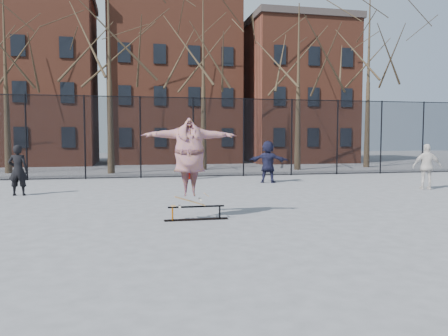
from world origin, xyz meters
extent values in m
plane|color=#5C5C61|center=(0.00, 0.00, 0.00)|extent=(100.00, 100.00, 0.00)
cube|color=black|center=(-0.31, 1.67, 0.01)|extent=(1.56, 0.24, 0.01)
cylinder|color=#C55C0B|center=(-0.89, 1.67, 0.16)|extent=(0.04, 0.04, 0.32)
cylinder|color=black|center=(0.26, 1.67, 0.16)|extent=(0.04, 0.04, 0.32)
cylinder|color=black|center=(-0.31, 1.67, 0.32)|extent=(1.37, 0.04, 0.04)
imported|color=#5E3E9C|center=(-0.47, 1.67, 1.38)|extent=(2.36, 0.86, 1.88)
imported|color=black|center=(-5.64, 7.32, 0.87)|extent=(0.66, 0.45, 1.75)
imported|color=#A0130E|center=(0.85, 12.00, 0.83)|extent=(0.98, 0.87, 1.66)
imported|color=silver|center=(9.22, 5.96, 0.88)|extent=(1.11, 0.83, 1.75)
imported|color=#1B1C37|center=(4.05, 9.67, 0.93)|extent=(1.79, 1.24, 1.86)
cylinder|color=black|center=(-6.60, 13.00, 2.00)|extent=(0.07, 0.07, 4.00)
cylinder|color=black|center=(-4.00, 13.00, 2.00)|extent=(0.07, 0.07, 4.00)
cylinder|color=black|center=(-1.40, 13.00, 2.00)|extent=(0.07, 0.07, 4.00)
cylinder|color=black|center=(1.20, 13.00, 2.00)|extent=(0.07, 0.07, 4.00)
cylinder|color=black|center=(3.80, 13.00, 2.00)|extent=(0.07, 0.07, 4.00)
cylinder|color=black|center=(6.40, 13.00, 2.00)|extent=(0.07, 0.07, 4.00)
cylinder|color=black|center=(9.00, 13.00, 2.00)|extent=(0.07, 0.07, 4.00)
cylinder|color=black|center=(11.60, 13.00, 2.00)|extent=(0.07, 0.07, 4.00)
cylinder|color=black|center=(14.20, 13.00, 2.00)|extent=(0.07, 0.07, 4.00)
cube|color=black|center=(0.00, 13.00, 2.00)|extent=(34.00, 0.01, 4.00)
cylinder|color=black|center=(0.00, 13.00, 3.96)|extent=(34.00, 0.04, 0.04)
cone|color=black|center=(-8.50, 17.80, 2.31)|extent=(0.40, 0.40, 4.62)
cone|color=black|center=(-3.00, 16.50, 2.31)|extent=(0.40, 0.40, 4.62)
cone|color=black|center=(2.50, 17.80, 2.31)|extent=(0.40, 0.40, 4.62)
cone|color=black|center=(8.00, 16.50, 2.31)|extent=(0.40, 0.40, 4.62)
cone|color=black|center=(13.50, 17.80, 2.31)|extent=(0.40, 0.40, 4.62)
cube|color=brown|center=(-9.00, 26.00, 6.00)|extent=(9.00, 7.00, 12.00)
cube|color=brown|center=(1.50, 26.00, 6.50)|extent=(10.00, 7.00, 13.00)
cube|color=brown|center=(11.50, 26.00, 5.50)|extent=(8.00, 7.00, 11.00)
camera|label=1|loc=(-1.83, -8.69, 1.99)|focal=35.00mm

